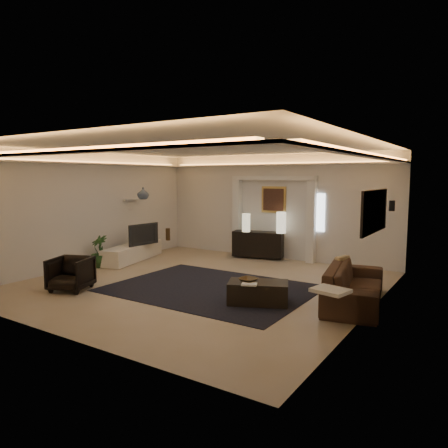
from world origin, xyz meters
The scene contains 33 objects.
floor centered at (0.00, 0.00, 0.00)m, with size 7.00×7.00×0.00m, color tan.
ceiling centered at (0.00, 0.00, 2.90)m, with size 7.00×7.00×0.00m, color white.
wall_back centered at (0.00, 3.50, 1.45)m, with size 7.00×7.00×0.00m, color silver.
wall_front centered at (0.00, -3.50, 1.45)m, with size 7.00×7.00×0.00m, color silver.
wall_left centered at (-3.50, 0.00, 1.45)m, with size 7.00×7.00×0.00m, color silver.
wall_right centered at (3.50, 0.00, 1.45)m, with size 7.00×7.00×0.00m, color silver.
cove_soffit centered at (0.00, 0.00, 2.62)m, with size 7.00×7.00×0.04m, color silver.
daylight_slit centered at (1.35, 3.48, 1.35)m, with size 0.25×0.03×1.00m, color white.
area_rug centered at (0.40, -0.20, 0.01)m, with size 4.00×3.00×0.01m, color black.
pilaster_left centered at (-1.15, 3.40, 1.10)m, with size 0.22×0.20×2.20m, color silver.
pilaster_right centered at (1.15, 3.40, 1.10)m, with size 0.22×0.20×2.20m, color silver.
alcove_header centered at (0.00, 3.40, 2.25)m, with size 2.52×0.20×0.12m, color silver.
painting_frame centered at (0.00, 3.47, 1.65)m, with size 0.74×0.04×0.74m, color tan.
painting_canvas centered at (0.00, 3.44, 1.65)m, with size 0.62×0.02×0.62m, color #4C2D1E.
art_panel_frame centered at (3.47, 0.30, 1.70)m, with size 0.04×1.64×0.74m, color black.
art_panel_gold centered at (3.44, 0.30, 1.70)m, with size 0.02×1.50×0.62m, color tan.
wall_sconce centered at (3.38, 2.20, 1.68)m, with size 0.12×0.12×0.22m, color black.
wall_niche centered at (-3.44, 1.40, 1.65)m, with size 0.10×0.55×0.04m, color silver.
console centered at (-0.33, 3.20, 0.40)m, with size 1.42×0.44×0.71m, color black.
lamp_left centered at (-0.60, 2.97, 1.09)m, with size 0.23×0.23×0.51m, color beige.
lamp_right centered at (0.34, 3.25, 1.09)m, with size 0.26×0.26×0.58m, color white.
media_ledge centered at (-3.06, 1.03, 0.22)m, with size 0.57×2.28×0.43m, color silver.
tv centered at (-2.87, 1.17, 0.74)m, with size 0.13×1.01×0.58m, color black.
figurine centered at (-2.77, 2.17, 0.64)m, with size 0.13×0.13×0.35m, color #402C17.
ginger_jar centered at (-2.94, 1.35, 1.83)m, with size 0.31×0.31×0.33m, color #45565E.
plant centered at (-3.15, -0.04, 0.40)m, with size 0.45×0.45×0.81m, color #1E411A.
sofa centered at (3.15, 0.39, 0.34)m, with size 0.92×2.34×0.68m, color #351B0F.
throw_blanket centered at (3.15, -0.94, 0.55)m, with size 0.52×0.43×0.06m, color white.
throw_pillow centered at (2.73, 0.98, 0.55)m, with size 0.11×0.36×0.36m, color tan.
coffee_table centered at (1.69, -0.57, 0.20)m, with size 1.07×0.58×0.40m, color black.
bowl centered at (1.56, -0.70, 0.45)m, with size 0.33×0.33×0.08m, color #423019.
magazine centered at (1.67, -0.86, 0.42)m, with size 0.27×0.19×0.03m, color white.
armchair centered at (-1.91, -1.84, 0.34)m, with size 0.73×0.75×0.68m, color black.
Camera 1 is at (5.17, -7.08, 2.29)m, focal length 33.44 mm.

